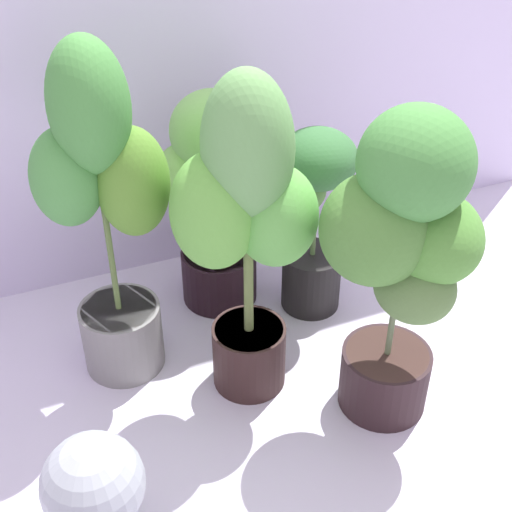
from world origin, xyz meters
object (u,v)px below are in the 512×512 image
potted_plant_back_right (311,209)px  floor_fan (94,488)px  potted_plant_back_left (104,203)px  potted_plant_front_right (402,247)px  potted_plant_center (245,218)px  potted_plant_back_center (217,192)px

potted_plant_back_right → floor_fan: potted_plant_back_right is taller
potted_plant_back_left → floor_fan: 0.74m
potted_plant_back_right → potted_plant_front_right: bearing=-90.4°
potted_plant_front_right → potted_plant_back_left: bearing=145.0°
potted_plant_center → floor_fan: potted_plant_center is taller
potted_plant_back_center → potted_plant_center: potted_plant_center is taller
potted_plant_back_left → floor_fan: bearing=-108.3°
potted_plant_front_right → potted_plant_back_right: bearing=89.6°
potted_plant_center → potted_plant_back_left: bearing=145.9°
potted_plant_center → floor_fan: 0.75m
potted_plant_back_left → potted_plant_center: size_ratio=1.05×
potted_plant_back_left → potted_plant_back_right: potted_plant_back_left is taller
potted_plant_back_right → potted_plant_front_right: (-0.00, -0.50, 0.17)m
potted_plant_back_left → potted_plant_center: (0.32, -0.22, -0.00)m
potted_plant_back_left → potted_plant_center: bearing=-34.1°
potted_plant_back_left → potted_plant_front_right: 0.79m
potted_plant_back_center → floor_fan: potted_plant_back_center is taller
potted_plant_back_left → potted_plant_back_right: 0.69m
potted_plant_back_right → potted_plant_front_right: 0.53m
potted_plant_back_left → potted_plant_front_right: bearing=-35.0°
potted_plant_back_center → potted_plant_back_left: size_ratio=0.74×
potted_plant_back_center → potted_plant_center: size_ratio=0.78×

